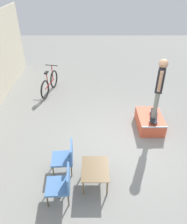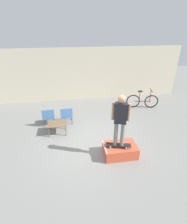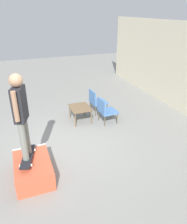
{
  "view_description": "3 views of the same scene",
  "coord_description": "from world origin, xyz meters",
  "views": [
    {
      "loc": [
        -4.76,
        0.96,
        4.32
      ],
      "look_at": [
        0.23,
        0.95,
        0.98
      ],
      "focal_mm": 35.0,
      "sensor_mm": 36.0,
      "label": 1
    },
    {
      "loc": [
        -0.84,
        -5.46,
        4.19
      ],
      "look_at": [
        0.19,
        0.95,
        0.85
      ],
      "focal_mm": 28.0,
      "sensor_mm": 36.0,
      "label": 2
    },
    {
      "loc": [
        4.8,
        -0.92,
        3.34
      ],
      "look_at": [
        -0.08,
        0.9,
        0.87
      ],
      "focal_mm": 35.0,
      "sensor_mm": 36.0,
      "label": 3
    }
  ],
  "objects": [
    {
      "name": "ground_plane",
      "position": [
        0.0,
        0.0,
        0.0
      ],
      "size": [
        24.0,
        24.0,
        0.0
      ],
      "primitive_type": "plane",
      "color": "gray"
    },
    {
      "name": "skate_ramp_box",
      "position": [
        0.85,
        -0.84,
        0.21
      ],
      "size": [
        1.16,
        0.76,
        0.43
      ],
      "color": "#DB5638",
      "rests_on": "ground_plane"
    },
    {
      "name": "skateboard_on_ramp",
      "position": [
        0.75,
        -0.91,
        0.49
      ],
      "size": [
        0.88,
        0.4,
        0.07
      ],
      "rotation": [
        0.0,
        0.0,
        -0.25
      ],
      "color": "black",
      "rests_on": "skate_ramp_box"
    },
    {
      "name": "person_skater",
      "position": [
        0.75,
        -0.91,
        1.57
      ],
      "size": [
        0.54,
        0.31,
        1.79
      ],
      "rotation": [
        0.0,
        0.0,
        -0.33
      ],
      "color": "gray",
      "rests_on": "skateboard_on_ramp"
    },
    {
      "name": "coffee_table",
      "position": [
        -1.34,
        0.91,
        0.42
      ],
      "size": [
        0.78,
        0.63,
        0.48
      ],
      "color": "brown",
      "rests_on": "ground_plane"
    },
    {
      "name": "patio_chair_left",
      "position": [
        -1.74,
        1.63,
        0.46
      ],
      "size": [
        0.55,
        0.55,
        0.83
      ],
      "rotation": [
        0.0,
        0.0,
        3.2
      ],
      "color": "brown",
      "rests_on": "ground_plane"
    },
    {
      "name": "patio_chair_right",
      "position": [
        -0.94,
        1.63,
        0.46
      ],
      "size": [
        0.55,
        0.55,
        0.83
      ],
      "rotation": [
        0.0,
        0.0,
        3.2
      ],
      "color": "brown",
      "rests_on": "ground_plane"
    }
  ]
}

